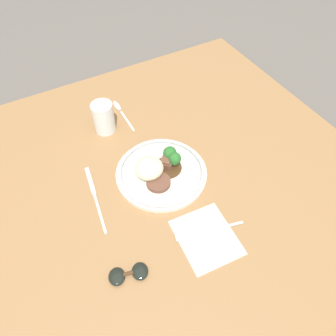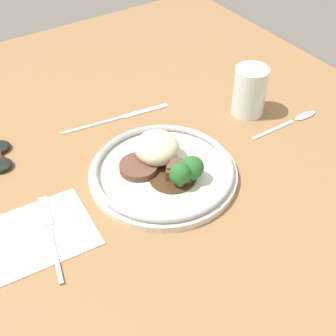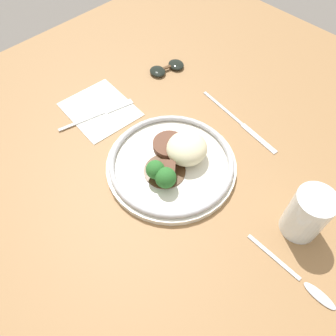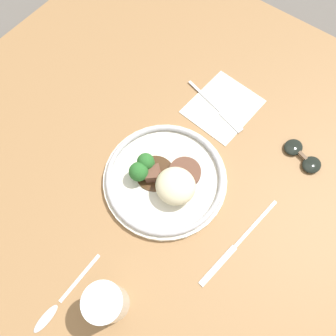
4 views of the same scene
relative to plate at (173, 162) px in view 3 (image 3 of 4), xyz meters
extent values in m
plane|color=#5B5651|center=(-0.03, 0.03, -0.05)|extent=(8.00, 8.00, 0.00)
cube|color=olive|center=(-0.03, 0.03, -0.04)|extent=(1.15, 1.26, 0.03)
cube|color=silver|center=(-0.24, -0.01, -0.02)|extent=(0.17, 0.15, 0.00)
cylinder|color=silver|center=(0.00, 0.00, -0.01)|extent=(0.26, 0.26, 0.01)
torus|color=#B2B2B7|center=(0.00, 0.00, 0.00)|extent=(0.25, 0.25, 0.01)
ellipsoid|color=beige|center=(0.01, 0.03, 0.02)|extent=(0.08, 0.08, 0.05)
cylinder|color=brown|center=(-0.04, 0.03, 0.00)|extent=(0.07, 0.07, 0.01)
cylinder|color=#472D19|center=(0.00, -0.03, 0.00)|extent=(0.08, 0.08, 0.00)
cube|color=brown|center=(0.01, -0.03, 0.01)|extent=(0.04, 0.04, 0.03)
cube|color=brown|center=(0.00, -0.03, 0.01)|extent=(0.03, 0.03, 0.02)
cube|color=brown|center=(0.01, -0.04, 0.01)|extent=(0.04, 0.04, 0.03)
cylinder|color=#568442|center=(0.00, -0.05, 0.00)|extent=(0.01, 0.01, 0.02)
sphere|color=#286628|center=(0.00, -0.05, 0.02)|extent=(0.04, 0.04, 0.04)
cylinder|color=#568442|center=(0.00, -0.05, 0.00)|extent=(0.01, 0.01, 0.01)
sphere|color=#286628|center=(0.00, -0.05, 0.02)|extent=(0.03, 0.03, 0.03)
cylinder|color=#568442|center=(0.03, -0.05, 0.00)|extent=(0.01, 0.01, 0.01)
sphere|color=#286628|center=(0.03, -0.05, 0.02)|extent=(0.04, 0.04, 0.04)
cylinder|color=yellow|center=(0.25, 0.07, 0.01)|extent=(0.06, 0.06, 0.06)
cylinder|color=white|center=(0.25, 0.07, 0.03)|extent=(0.07, 0.07, 0.10)
cube|color=silver|center=(-0.23, -0.06, -0.02)|extent=(0.03, 0.11, 0.00)
cube|color=silver|center=(-0.21, 0.03, -0.02)|extent=(0.03, 0.07, 0.00)
cube|color=silver|center=(-0.04, 0.20, -0.02)|extent=(0.14, 0.03, 0.00)
cube|color=silver|center=(0.08, 0.19, -0.02)|extent=(0.10, 0.03, 0.00)
cube|color=silver|center=(0.26, -0.01, -0.02)|extent=(0.11, 0.01, 0.00)
ellipsoid|color=silver|center=(0.35, -0.01, -0.02)|extent=(0.06, 0.02, 0.01)
ellipsoid|color=black|center=(-0.24, 0.18, -0.01)|extent=(0.05, 0.05, 0.01)
ellipsoid|color=black|center=(-0.22, 0.23, -0.01)|extent=(0.05, 0.05, 0.01)
cube|color=#472D19|center=(-0.23, 0.21, -0.01)|extent=(0.01, 0.02, 0.00)
camera|label=1|loc=(-0.53, 0.27, 0.73)|focal=35.00mm
camera|label=2|loc=(-0.33, -0.52, 0.55)|focal=50.00mm
camera|label=3|loc=(0.27, -0.28, 0.53)|focal=35.00mm
camera|label=4|loc=(0.20, 0.16, 0.64)|focal=35.00mm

